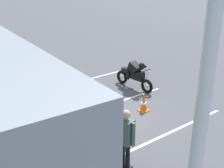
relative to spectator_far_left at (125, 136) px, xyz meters
name	(u,v)px	position (x,y,z in m)	size (l,w,h in m)	color
ground_plane	(106,116)	(2.70, -1.29, -1.03)	(80.00, 80.00, 0.00)	#4C4C51
spectator_far_left	(125,136)	(0.00, 0.00, 0.00)	(0.58, 0.37, 1.73)	black
spectator_left	(95,117)	(1.26, 0.07, -0.02)	(0.58, 0.34, 1.71)	black
spectator_centre	(85,101)	(2.35, -0.29, -0.04)	(0.58, 0.37, 1.67)	black
spectator_right	(53,90)	(3.68, 0.18, -0.01)	(0.57, 0.39, 1.70)	#473823
spectator_far_right	(49,77)	(4.92, -0.28, -0.01)	(0.58, 0.36, 1.71)	#473823
parked_motorcycle_silver	(82,142)	(1.15, 0.57, -0.55)	(2.05, 0.58, 0.99)	black
parked_motorcycle_dark	(24,95)	(5.05, 0.69, -0.55)	(2.05, 0.58, 0.99)	black
stunt_motorcycle	(134,75)	(4.07, -3.72, -0.42)	(2.05, 0.61, 1.23)	black
traffic_cone	(144,103)	(2.24, -2.62, -0.72)	(0.34, 0.34, 0.63)	orange
bay_line_b	(176,129)	(0.63, -2.60, -1.03)	(0.20, 4.41, 0.01)	white
bay_line_c	(124,100)	(3.38, -2.60, -1.03)	(0.18, 3.84, 0.01)	white
bay_line_d	(87,80)	(6.12, -2.60, -1.03)	(0.19, 3.96, 0.01)	white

